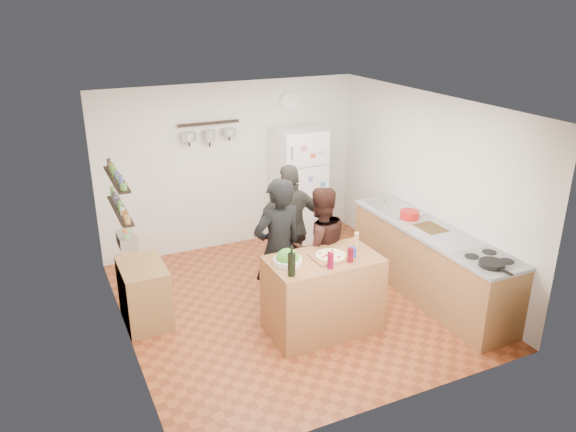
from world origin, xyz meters
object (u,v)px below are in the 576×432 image
salt_canister (353,253)px  fridge (298,187)px  skillet (492,264)px  pepper_mill (356,242)px  red_bowl (410,215)px  side_table (144,293)px  wine_bottle (292,265)px  wall_clock (289,102)px  person_center (320,248)px  person_left (278,249)px  salad_bowl (288,261)px  counter_run (430,263)px  person_back (291,227)px  prep_island (323,294)px

salt_canister → fridge: 2.62m
skillet → salt_canister: bearing=145.8°
pepper_mill → red_bowl: size_ratio=0.69×
skillet → side_table: bearing=148.7°
wine_bottle → pepper_mill: wine_bottle is taller
red_bowl → wall_clock: size_ratio=0.84×
salt_canister → person_center: size_ratio=0.08×
pepper_mill → person_left: person_left is taller
fridge → wall_clock: bearing=90.0°
salad_bowl → person_left: (0.09, 0.46, -0.07)m
counter_run → wall_clock: (-0.75, 2.63, 1.70)m
person_center → person_back: 0.62m
wine_bottle → fridge: 3.00m
person_back → side_table: person_back is taller
side_table → counter_run: bearing=-15.2°
counter_run → fridge: fridge is taller
prep_island → skillet: (1.53, -0.96, 0.49)m
counter_run → side_table: counter_run is taller
person_left → skillet: bearing=133.9°
salad_bowl → wine_bottle: bearing=-106.5°
wine_bottle → pepper_mill: bearing=15.9°
salt_canister → pepper_mill: bearing=48.6°
fridge → wall_clock: wall_clock is taller
skillet → wall_clock: (-0.65, 3.72, 1.20)m
salt_canister → wall_clock: size_ratio=0.40×
person_center → fridge: size_ratio=0.86×
salad_bowl → wine_bottle: wine_bottle is taller
wine_bottle → person_center: person_center is taller
prep_island → side_table: (-1.81, 1.07, -0.09)m
wall_clock → person_center: bearing=-106.2°
wine_bottle → person_center: size_ratio=0.16×
wine_bottle → wall_clock: size_ratio=0.83×
salad_bowl → pepper_mill: 0.87m
salad_bowl → person_left: bearing=78.4°
person_center → skillet: (1.30, -1.48, 0.17)m
prep_island → counter_run: 1.64m
skillet → wall_clock: size_ratio=0.91×
fridge → side_table: size_ratio=2.25×
salt_canister → side_table: bearing=150.5°
salad_bowl → person_left: person_left is taller
fridge → wine_bottle: bearing=-117.5°
prep_island → side_table: size_ratio=1.56×
person_center → fridge: (0.65, 1.91, 0.12)m
person_center → red_bowl: 1.36m
person_back → wall_clock: (0.75, 1.64, 1.31)m
wall_clock → red_bowl: bearing=-72.3°
prep_island → person_back: 1.20m
counter_run → skillet: 1.20m
pepper_mill → person_back: size_ratio=0.10×
wine_bottle → skillet: size_ratio=0.90×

